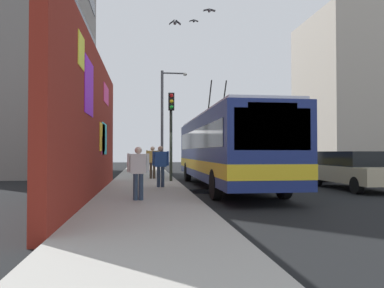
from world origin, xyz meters
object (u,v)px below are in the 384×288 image
at_px(city_bus, 224,148).
at_px(parked_car_navy, 299,165).
at_px(traffic_light, 171,122).
at_px(street_lamp, 165,114).
at_px(pedestrian_near_wall, 138,169).
at_px(pedestrian_midblock, 152,160).
at_px(pedestrian_at_curb, 161,163).
at_px(parked_car_champagne, 354,169).

relative_size(city_bus, parked_car_navy, 2.63).
relative_size(traffic_light, street_lamp, 0.62).
distance_m(pedestrian_near_wall, traffic_light, 7.38).
relative_size(city_bus, pedestrian_near_wall, 7.81).
distance_m(pedestrian_midblock, traffic_light, 2.80).
height_order(traffic_light, street_lamp, street_lamp).
bearing_deg(pedestrian_near_wall, pedestrian_at_curb, -11.82).
bearing_deg(parked_car_navy, traffic_light, 105.34).
bearing_deg(pedestrian_at_curb, parked_car_navy, -57.92).
bearing_deg(pedestrian_midblock, traffic_light, -155.60).
distance_m(pedestrian_near_wall, pedestrian_at_curb, 4.05).
relative_size(pedestrian_near_wall, pedestrian_at_curb, 0.95).
height_order(pedestrian_near_wall, pedestrian_at_curb, pedestrian_at_curb).
bearing_deg(street_lamp, city_bus, -167.34).
bearing_deg(pedestrian_near_wall, parked_car_navy, -44.51).
relative_size(pedestrian_at_curb, street_lamp, 0.24).
bearing_deg(pedestrian_near_wall, traffic_light, -11.91).
height_order(city_bus, pedestrian_midblock, city_bus).
bearing_deg(parked_car_navy, street_lamp, 55.75).
bearing_deg(pedestrian_midblock, pedestrian_near_wall, 176.07).
relative_size(pedestrian_midblock, pedestrian_near_wall, 1.10).
bearing_deg(parked_car_navy, city_bus, 129.09).
xyz_separation_m(city_bus, pedestrian_at_curb, (-0.78, 2.79, -0.63)).
bearing_deg(pedestrian_midblock, pedestrian_at_curb, -177.40).
height_order(parked_car_champagne, pedestrian_at_curb, pedestrian_at_curb).
distance_m(city_bus, traffic_light, 3.34).
distance_m(traffic_light, street_lamp, 7.04).
bearing_deg(traffic_light, city_bus, -135.76).
relative_size(parked_car_champagne, pedestrian_at_curb, 2.90).
height_order(parked_car_champagne, parked_car_navy, same).
bearing_deg(pedestrian_midblock, parked_car_champagne, -123.16).
height_order(city_bus, parked_car_navy, city_bus).
bearing_deg(pedestrian_near_wall, parked_car_champagne, -68.44).
distance_m(pedestrian_midblock, pedestrian_near_wall, 8.87).
distance_m(parked_car_navy, pedestrian_at_curb, 9.43).
bearing_deg(pedestrian_at_curb, street_lamp, -4.19).
xyz_separation_m(traffic_light, street_lamp, (6.96, -0.09, 1.06)).
bearing_deg(traffic_light, pedestrian_midblock, 24.40).
height_order(parked_car_navy, street_lamp, street_lamp).
relative_size(parked_car_champagne, parked_car_navy, 1.03).
xyz_separation_m(city_bus, traffic_light, (2.21, 2.15, 1.28)).
height_order(pedestrian_near_wall, traffic_light, traffic_light).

